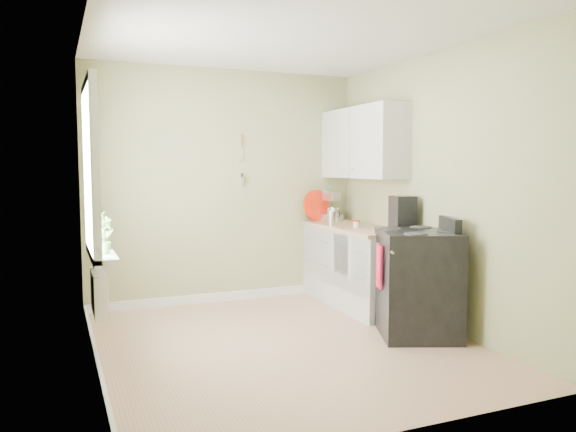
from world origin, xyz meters
name	(u,v)px	position (x,y,z in m)	size (l,w,h in m)	color
floor	(284,345)	(0.00, 0.00, -0.01)	(3.20, 3.60, 0.02)	#A87B5D
ceiling	(284,34)	(0.00, 0.00, 2.71)	(3.20, 3.60, 0.02)	white
wall_back	(225,186)	(0.00, 1.81, 1.35)	(3.20, 0.02, 2.70)	#999A69
wall_left	(88,197)	(-1.61, 0.00, 1.35)	(0.02, 3.60, 2.70)	#999A69
wall_right	(435,190)	(1.61, 0.00, 1.35)	(0.02, 3.60, 2.70)	#999A69
base_cabinets	(356,268)	(1.30, 1.00, 0.43)	(0.60, 1.60, 0.87)	silver
countertop	(356,228)	(1.29, 1.00, 0.89)	(0.64, 1.60, 0.04)	tan
upper_cabinets	(363,143)	(1.43, 1.10, 1.85)	(0.35, 1.40, 0.80)	silver
window	(89,171)	(-1.58, 0.30, 1.55)	(0.06, 1.14, 1.44)	white
window_sill	(101,252)	(-1.51, 0.30, 0.88)	(0.18, 1.14, 0.04)	white
radiator	(99,293)	(-1.54, 0.25, 0.55)	(0.12, 0.50, 0.35)	white
wall_utensils	(242,168)	(0.20, 1.78, 1.56)	(0.02, 0.14, 0.58)	tan
stove	(418,282)	(1.28, -0.20, 0.50)	(0.98, 1.01, 1.11)	black
stand_mixer	(329,207)	(1.30, 1.69, 1.08)	(0.25, 0.35, 0.39)	#B2B2B7
kettle	(332,217)	(1.06, 1.14, 1.02)	(0.21, 0.12, 0.21)	silver
coffee_maker	(402,215)	(1.43, 0.30, 1.09)	(0.24, 0.26, 0.37)	black
red_tray	(317,205)	(1.14, 1.72, 1.10)	(0.39, 0.39, 0.02)	red
jar	(357,224)	(1.21, 0.85, 0.95)	(0.07, 0.07, 0.08)	beige
plant_a	(104,234)	(-1.50, 0.05, 1.06)	(0.17, 0.11, 0.32)	#48742F
plant_b	(102,233)	(-1.50, 0.30, 1.04)	(0.15, 0.12, 0.27)	#48742F
plant_c	(99,228)	(-1.50, 0.55, 1.05)	(0.17, 0.17, 0.30)	#48742F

